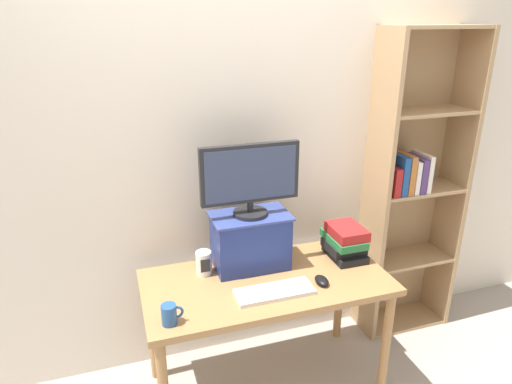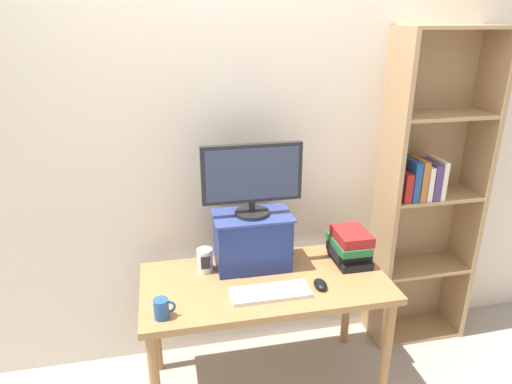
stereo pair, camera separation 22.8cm
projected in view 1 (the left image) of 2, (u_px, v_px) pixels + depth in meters
name	position (u px, v px, depth m)	size (l,w,h in m)	color
ground_plane	(266.00, 384.00, 2.66)	(12.00, 12.00, 0.00)	#9E9389
back_wall	(241.00, 148.00, 2.59)	(7.00, 0.08, 2.60)	beige
desk	(266.00, 293.00, 2.43)	(1.29, 0.63, 0.70)	#9E7042
bookshelf_unit	(412.00, 186.00, 2.88)	(0.60, 0.28, 1.96)	tan
riser_box	(250.00, 240.00, 2.48)	(0.42, 0.26, 0.31)	navy
computer_monitor	(250.00, 178.00, 2.35)	(0.53, 0.18, 0.39)	black
keyboard	(274.00, 292.00, 2.27)	(0.40, 0.15, 0.02)	silver
computer_mouse	(322.00, 281.00, 2.36)	(0.06, 0.10, 0.04)	black
book_stack	(345.00, 242.00, 2.60)	(0.20, 0.27, 0.19)	black
coffee_mug	(170.00, 314.00, 2.04)	(0.10, 0.07, 0.10)	#234C84
desk_speaker	(204.00, 263.00, 2.44)	(0.08, 0.09, 0.13)	silver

